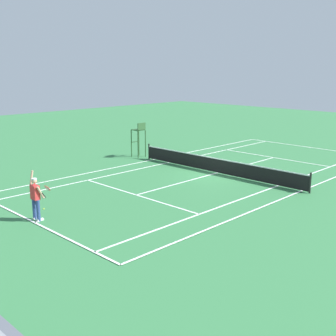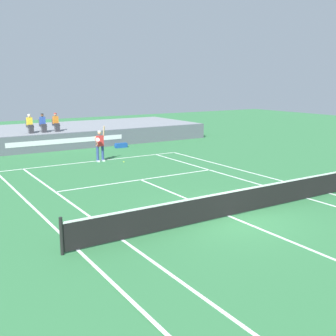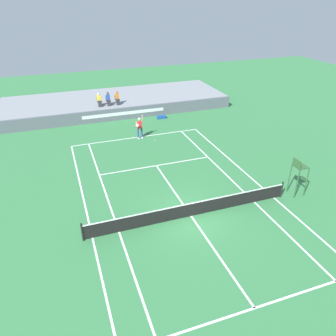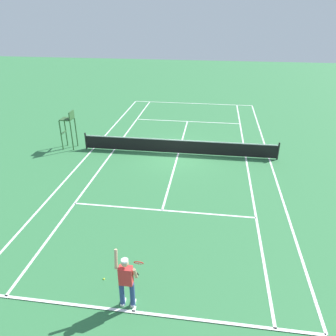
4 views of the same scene
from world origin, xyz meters
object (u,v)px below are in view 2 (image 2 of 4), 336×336
object	(u,v)px
spectator_seated_2	(56,123)
equipment_bag	(121,145)
spectator_seated_1	(43,123)
spectator_seated_0	(30,124)
tennis_player	(100,145)
tennis_ball	(124,162)

from	to	relation	value
spectator_seated_2	equipment_bag	world-z (taller)	spectator_seated_2
spectator_seated_1	equipment_bag	bearing A→B (deg)	-26.48
spectator_seated_1	spectator_seated_2	size ratio (longest dim) A/B	1.00
spectator_seated_0	tennis_player	size ratio (longest dim) A/B	0.61
tennis_ball	spectator_seated_1	bearing A→B (deg)	108.82
equipment_bag	spectator_seated_1	bearing A→B (deg)	153.52
spectator_seated_0	equipment_bag	world-z (taller)	spectator_seated_0
tennis_ball	spectator_seated_0	bearing A→B (deg)	114.74
equipment_bag	spectator_seated_0	bearing A→B (deg)	157.20
tennis_ball	equipment_bag	xyz separation A→B (m)	(2.24, 4.92, 0.13)
spectator_seated_2	tennis_ball	world-z (taller)	spectator_seated_2
spectator_seated_0	tennis_ball	distance (m)	8.19
tennis_player	spectator_seated_2	bearing A→B (deg)	94.53
spectator_seated_0	spectator_seated_1	distance (m)	0.87
spectator_seated_1	tennis_player	size ratio (longest dim) A/B	0.61
spectator_seated_2	tennis_ball	bearing A→B (deg)	-77.80
tennis_ball	tennis_player	bearing A→B (deg)	139.93
spectator_seated_1	tennis_player	distance (m)	6.57
spectator_seated_0	equipment_bag	size ratio (longest dim) A/B	1.40
spectator_seated_1	tennis_player	world-z (taller)	spectator_seated_1
tennis_ball	equipment_bag	distance (m)	5.41
spectator_seated_1	spectator_seated_0	bearing A→B (deg)	180.00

